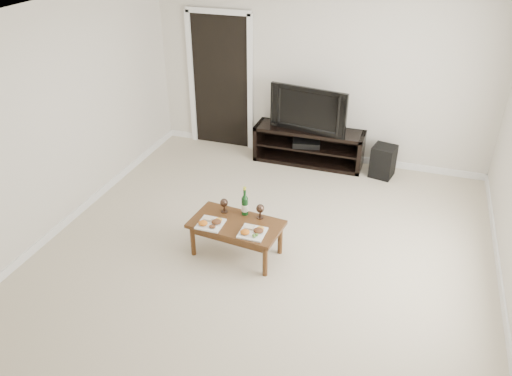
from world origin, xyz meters
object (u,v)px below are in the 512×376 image
object	(u,v)px
media_console	(309,146)
coffee_table	(237,238)
subwoofer	(383,161)
television	(311,108)

from	to	relation	value
media_console	coffee_table	size ratio (longest dim) A/B	1.63
subwoofer	coffee_table	distance (m)	2.75
media_console	coffee_table	distance (m)	2.48
media_console	television	distance (m)	0.61
media_console	coffee_table	world-z (taller)	media_console
media_console	subwoofer	size ratio (longest dim) A/B	3.50
subwoofer	media_console	bearing A→B (deg)	-172.06
media_console	subwoofer	xyz separation A→B (m)	(1.11, -0.08, -0.04)
media_console	subwoofer	distance (m)	1.12
television	subwoofer	xyz separation A→B (m)	(1.11, -0.08, -0.65)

